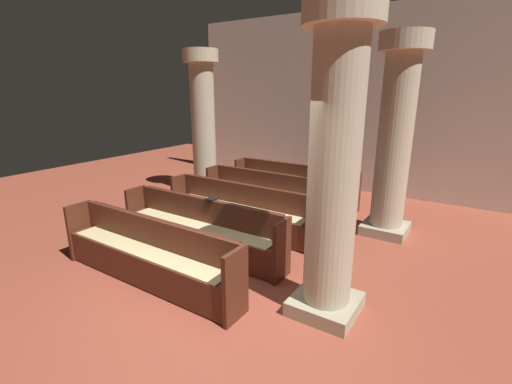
# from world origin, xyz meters

# --- Properties ---
(ground_plane) EXTENTS (19.20, 19.20, 0.00)m
(ground_plane) POSITION_xyz_m (0.00, 0.00, 0.00)
(ground_plane) COLOR #9E4733
(back_wall) EXTENTS (10.00, 0.16, 4.50)m
(back_wall) POSITION_xyz_m (0.00, 6.08, 2.25)
(back_wall) COLOR silver
(back_wall) RESTS_ON ground
(pew_row_0) EXTENTS (3.10, 0.47, 0.89)m
(pew_row_0) POSITION_xyz_m (-1.03, 4.19, 0.48)
(pew_row_0) COLOR #562819
(pew_row_0) RESTS_ON ground
(pew_row_1) EXTENTS (3.10, 0.46, 0.89)m
(pew_row_1) POSITION_xyz_m (-1.03, 3.10, 0.48)
(pew_row_1) COLOR #562819
(pew_row_1) RESTS_ON ground
(pew_row_2) EXTENTS (3.10, 0.46, 0.89)m
(pew_row_2) POSITION_xyz_m (-1.03, 2.00, 0.48)
(pew_row_2) COLOR #562819
(pew_row_2) RESTS_ON ground
(pew_row_3) EXTENTS (3.10, 0.47, 0.89)m
(pew_row_3) POSITION_xyz_m (-1.03, 0.91, 0.48)
(pew_row_3) COLOR #562819
(pew_row_3) RESTS_ON ground
(pew_row_4) EXTENTS (3.10, 0.46, 0.89)m
(pew_row_4) POSITION_xyz_m (-1.03, -0.19, 0.48)
(pew_row_4) COLOR #562819
(pew_row_4) RESTS_ON ground
(pillar_aisle_side) EXTENTS (0.84, 0.84, 3.51)m
(pillar_aisle_side) POSITION_xyz_m (1.30, 3.44, 1.82)
(pillar_aisle_side) COLOR tan
(pillar_aisle_side) RESTS_ON ground
(pillar_far_side) EXTENTS (0.84, 0.84, 3.51)m
(pillar_far_side) POSITION_xyz_m (-3.31, 3.68, 1.82)
(pillar_far_side) COLOR tan
(pillar_far_side) RESTS_ON ground
(pillar_aisle_rear) EXTENTS (0.82, 0.82, 3.51)m
(pillar_aisle_rear) POSITION_xyz_m (1.30, 0.54, 1.82)
(pillar_aisle_rear) COLOR tan
(pillar_aisle_rear) RESTS_ON ground
(lectern) EXTENTS (0.48, 0.45, 1.08)m
(lectern) POSITION_xyz_m (-0.51, 5.31, 0.45)
(lectern) COLOR #492215
(lectern) RESTS_ON ground
(hymn_book) EXTENTS (0.15, 0.19, 0.03)m
(hymn_book) POSITION_xyz_m (-0.92, 1.10, 0.91)
(hymn_book) COLOR black
(hymn_book) RESTS_ON pew_row_3
(kneeler_box_blue) EXTENTS (0.38, 0.24, 0.21)m
(kneeler_box_blue) POSITION_xyz_m (0.76, 2.55, 0.11)
(kneeler_box_blue) COLOR navy
(kneeler_box_blue) RESTS_ON ground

